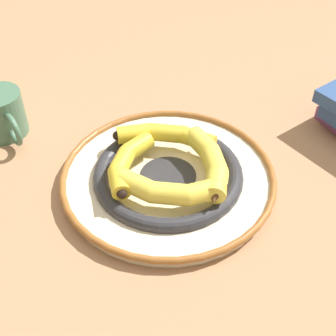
% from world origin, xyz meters
% --- Properties ---
extents(ground_plane, '(2.80, 2.80, 0.00)m').
position_xyz_m(ground_plane, '(0.00, 0.00, 0.00)').
color(ground_plane, '#A87A56').
extents(decorative_bowl, '(0.39, 0.39, 0.03)m').
position_xyz_m(decorative_bowl, '(-0.03, 0.03, 0.02)').
color(decorative_bowl, beige).
rests_on(decorative_bowl, ground_plane).
extents(banana_a, '(0.16, 0.09, 0.03)m').
position_xyz_m(banana_a, '(0.02, -0.03, 0.05)').
color(banana_a, yellow).
rests_on(banana_a, decorative_bowl).
extents(banana_b, '(0.12, 0.17, 0.04)m').
position_xyz_m(banana_b, '(0.03, 0.08, 0.05)').
color(banana_b, yellow).
rests_on(banana_b, decorative_bowl).
extents(banana_c, '(0.14, 0.15, 0.04)m').
position_xyz_m(banana_c, '(-0.07, 0.09, 0.05)').
color(banana_c, yellow).
rests_on(banana_c, decorative_bowl).
extents(banana_d, '(0.12, 0.18, 0.03)m').
position_xyz_m(banana_d, '(-0.08, -0.02, 0.05)').
color(banana_d, yellow).
rests_on(banana_d, decorative_bowl).
extents(coffee_mug, '(0.10, 0.15, 0.09)m').
position_xyz_m(coffee_mug, '(0.08, -0.32, 0.05)').
color(coffee_mug, '#477056').
rests_on(coffee_mug, ground_plane).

